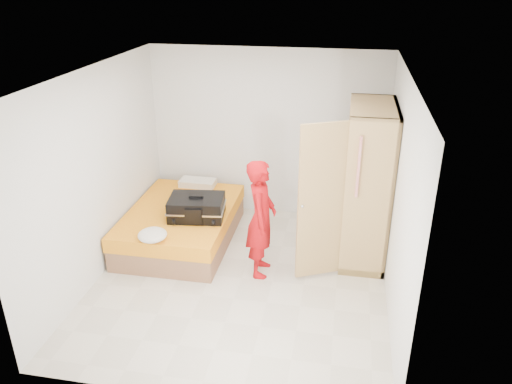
% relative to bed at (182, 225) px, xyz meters
% --- Properties ---
extents(room, '(4.00, 4.02, 2.60)m').
position_rel_bed_xyz_m(room, '(1.05, -0.81, 1.05)').
color(room, beige).
rests_on(room, ground).
extents(bed, '(1.42, 2.02, 0.50)m').
position_rel_bed_xyz_m(bed, '(0.00, 0.00, 0.00)').
color(bed, brown).
rests_on(bed, ground).
extents(wardrobe, '(1.12, 1.44, 2.10)m').
position_rel_bed_xyz_m(wardrobe, '(2.50, 0.03, 0.75)').
color(wardrobe, tan).
rests_on(wardrobe, ground).
extents(person, '(0.40, 0.58, 1.55)m').
position_rel_bed_xyz_m(person, '(1.27, -0.60, 0.52)').
color(person, '#B80B0B').
rests_on(person, ground).
extents(suitcase, '(0.81, 0.64, 0.32)m').
position_rel_bed_xyz_m(suitcase, '(0.30, -0.19, 0.39)').
color(suitcase, black).
rests_on(suitcase, bed).
extents(round_cushion, '(0.37, 0.37, 0.14)m').
position_rel_bed_xyz_m(round_cushion, '(-0.07, -0.90, 0.32)').
color(round_cushion, white).
rests_on(round_cushion, bed).
extents(pillow, '(0.56, 0.29, 0.10)m').
position_rel_bed_xyz_m(pillow, '(0.00, 0.85, 0.30)').
color(pillow, white).
rests_on(pillow, bed).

